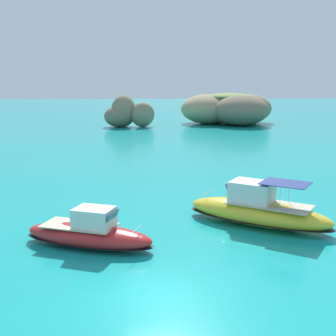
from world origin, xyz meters
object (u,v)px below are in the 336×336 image
islet_large (229,109)px  motorboat_red (89,234)px  islet_small (126,114)px  motorboat_yellow (258,211)px

islet_large → motorboat_red: size_ratio=2.88×
islet_small → motorboat_yellow: 61.92m
motorboat_red → motorboat_yellow: 10.84m
islet_large → motorboat_yellow: size_ratio=2.42×
motorboat_red → motorboat_yellow: size_ratio=0.84×
motorboat_yellow → islet_large: bearing=80.5°
islet_large → islet_small: 21.88m
islet_large → motorboat_yellow: islet_large is taller
islet_small → motorboat_red: islet_small is taller
islet_large → islet_small: bearing=-168.4°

